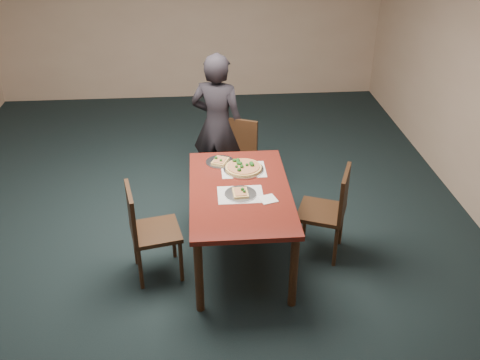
{
  "coord_description": "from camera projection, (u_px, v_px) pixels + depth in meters",
  "views": [
    {
      "loc": [
        0.15,
        -4.37,
        3.22
      ],
      "look_at": [
        0.47,
        -0.29,
        0.85
      ],
      "focal_mm": 40.0,
      "sensor_mm": 36.0,
      "label": 1
    }
  ],
  "objects": [
    {
      "name": "ground",
      "position": [
        191.0,
        241.0,
        5.37
      ],
      "size": [
        8.0,
        8.0,
        0.0
      ],
      "primitive_type": "plane",
      "color": "black",
      "rests_on": "ground"
    },
    {
      "name": "room_shell",
      "position": [
        182.0,
        74.0,
        4.5
      ],
      "size": [
        8.0,
        8.0,
        8.0
      ],
      "color": "tan",
      "rests_on": "ground"
    },
    {
      "name": "dining_table",
      "position": [
        240.0,
        198.0,
        4.82
      ],
      "size": [
        0.9,
        1.5,
        0.75
      ],
      "color": "#501410",
      "rests_on": "ground"
    },
    {
      "name": "chair_far",
      "position": [
        236.0,
        156.0,
        5.84
      ],
      "size": [
        0.55,
        0.55,
        0.91
      ],
      "rotation": [
        0.0,
        0.0,
        -0.4
      ],
      "color": "black",
      "rests_on": "ground"
    },
    {
      "name": "chair_left",
      "position": [
        146.0,
        227.0,
        4.68
      ],
      "size": [
        0.5,
        0.5,
        0.91
      ],
      "rotation": [
        0.0,
        0.0,
        1.78
      ],
      "color": "black",
      "rests_on": "ground"
    },
    {
      "name": "chair_right",
      "position": [
        330.0,
        208.0,
        4.95
      ],
      "size": [
        0.55,
        0.55,
        0.91
      ],
      "rotation": [
        0.0,
        0.0,
        -1.95
      ],
      "color": "black",
      "rests_on": "ground"
    },
    {
      "name": "diner",
      "position": [
        218.0,
        125.0,
        5.85
      ],
      "size": [
        0.69,
        0.57,
        1.62
      ],
      "primitive_type": "imported",
      "rotation": [
        0.0,
        0.0,
        2.78
      ],
      "color": "black",
      "rests_on": "ground"
    },
    {
      "name": "placemat_main",
      "position": [
        243.0,
        170.0,
        5.09
      ],
      "size": [
        0.42,
        0.32,
        0.0
      ],
      "primitive_type": "cube",
      "color": "white",
      "rests_on": "dining_table"
    },
    {
      "name": "placemat_near",
      "position": [
        240.0,
        194.0,
        4.7
      ],
      "size": [
        0.4,
        0.3,
        0.0
      ],
      "primitive_type": "cube",
      "color": "white",
      "rests_on": "dining_table"
    },
    {
      "name": "pizza_pan",
      "position": [
        243.0,
        168.0,
        5.09
      ],
      "size": [
        0.38,
        0.38,
        0.07
      ],
      "color": "silver",
      "rests_on": "dining_table"
    },
    {
      "name": "slice_plate_near",
      "position": [
        241.0,
        193.0,
        4.7
      ],
      "size": [
        0.28,
        0.28,
        0.06
      ],
      "color": "silver",
      "rests_on": "dining_table"
    },
    {
      "name": "slice_plate_far",
      "position": [
        220.0,
        161.0,
        5.22
      ],
      "size": [
        0.28,
        0.28,
        0.06
      ],
      "color": "silver",
      "rests_on": "dining_table"
    },
    {
      "name": "napkin",
      "position": [
        268.0,
        199.0,
        4.63
      ],
      "size": [
        0.18,
        0.18,
        0.01
      ],
      "primitive_type": "cube",
      "rotation": [
        0.0,
        0.0,
        0.31
      ],
      "color": "white",
      "rests_on": "dining_table"
    }
  ]
}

